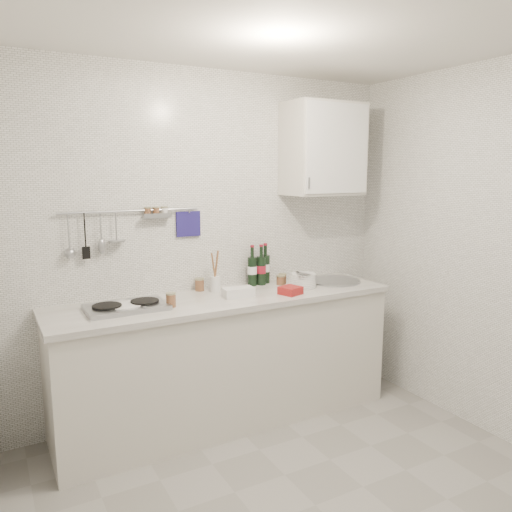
# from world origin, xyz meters

# --- Properties ---
(floor) EXTENTS (3.00, 3.00, 0.00)m
(floor) POSITION_xyz_m (0.00, 0.00, 0.00)
(floor) COLOR gray
(floor) RESTS_ON ground
(ceiling) EXTENTS (3.00, 3.00, 0.00)m
(ceiling) POSITION_xyz_m (0.00, 0.00, 2.50)
(ceiling) COLOR silver
(ceiling) RESTS_ON back_wall
(back_wall) EXTENTS (3.00, 0.02, 2.50)m
(back_wall) POSITION_xyz_m (0.00, 1.40, 1.25)
(back_wall) COLOR silver
(back_wall) RESTS_ON floor
(wall_right) EXTENTS (0.02, 2.80, 2.50)m
(wall_right) POSITION_xyz_m (1.50, 0.00, 1.25)
(wall_right) COLOR silver
(wall_right) RESTS_ON floor
(counter) EXTENTS (2.44, 0.64, 0.96)m
(counter) POSITION_xyz_m (0.01, 1.10, 0.43)
(counter) COLOR beige
(counter) RESTS_ON floor
(wall_rail) EXTENTS (0.98, 0.09, 0.34)m
(wall_rail) POSITION_xyz_m (-0.60, 1.37, 1.43)
(wall_rail) COLOR #93969B
(wall_rail) RESTS_ON back_wall
(wall_cabinet) EXTENTS (0.60, 0.38, 0.70)m
(wall_cabinet) POSITION_xyz_m (0.90, 1.22, 1.95)
(wall_cabinet) COLOR beige
(wall_cabinet) RESTS_ON back_wall
(plate_stack_hob) EXTENTS (0.24, 0.23, 0.03)m
(plate_stack_hob) POSITION_xyz_m (-0.72, 1.09, 0.94)
(plate_stack_hob) COLOR #4C76AD
(plate_stack_hob) RESTS_ON counter
(plate_stack_sink) EXTENTS (0.25, 0.24, 0.10)m
(plate_stack_sink) POSITION_xyz_m (0.64, 1.10, 0.97)
(plate_stack_sink) COLOR white
(plate_stack_sink) RESTS_ON counter
(wine_bottles) EXTENTS (0.21, 0.12, 0.31)m
(wine_bottles) POSITION_xyz_m (0.39, 1.31, 1.07)
(wine_bottles) COLOR black
(wine_bottles) RESTS_ON counter
(butter_dish) EXTENTS (0.22, 0.12, 0.06)m
(butter_dish) POSITION_xyz_m (0.07, 1.04, 0.95)
(butter_dish) COLOR white
(butter_dish) RESTS_ON counter
(strawberry_punnet) EXTENTS (0.17, 0.17, 0.06)m
(strawberry_punnet) POSITION_xyz_m (0.42, 0.93, 0.95)
(strawberry_punnet) COLOR #A92312
(strawberry_punnet) RESTS_ON counter
(utensil_crock) EXTENTS (0.07, 0.07, 0.30)m
(utensil_crock) POSITION_xyz_m (-0.01, 1.27, 0.99)
(utensil_crock) COLOR white
(utensil_crock) RESTS_ON counter
(jar_a) EXTENTS (0.07, 0.07, 0.09)m
(jar_a) POSITION_xyz_m (-0.10, 1.34, 0.97)
(jar_a) COLOR brown
(jar_a) RESTS_ON counter
(jar_b) EXTENTS (0.06, 0.06, 0.08)m
(jar_b) POSITION_xyz_m (0.56, 1.25, 0.96)
(jar_b) COLOR brown
(jar_b) RESTS_ON counter
(jar_c) EXTENTS (0.07, 0.07, 0.07)m
(jar_c) POSITION_xyz_m (0.52, 1.22, 0.96)
(jar_c) COLOR brown
(jar_c) RESTS_ON counter
(jar_d) EXTENTS (0.07, 0.07, 0.09)m
(jar_d) POSITION_xyz_m (-0.43, 1.02, 0.97)
(jar_d) COLOR brown
(jar_d) RESTS_ON counter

